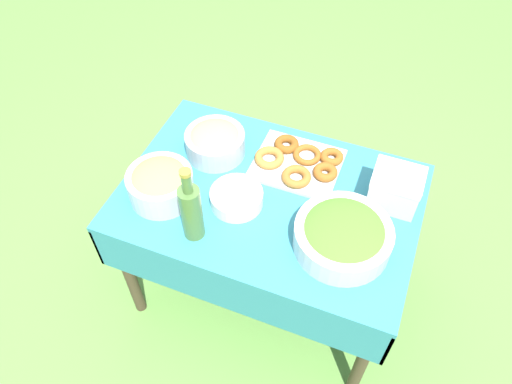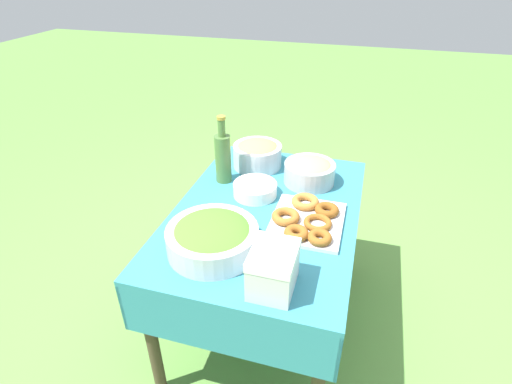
% 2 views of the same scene
% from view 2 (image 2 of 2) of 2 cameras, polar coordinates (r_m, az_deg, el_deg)
% --- Properties ---
extents(ground_plane, '(14.00, 14.00, 0.00)m').
position_cam_2_polar(ground_plane, '(2.21, 1.25, -17.37)').
color(ground_plane, '#609342').
extents(picnic_table, '(1.15, 0.79, 0.68)m').
position_cam_2_polar(picnic_table, '(1.81, 1.46, -5.23)').
color(picnic_table, teal).
rests_on(picnic_table, ground_plane).
extents(salad_bowl, '(0.35, 0.35, 0.12)m').
position_cam_2_polar(salad_bowl, '(1.50, -6.24, -6.38)').
color(salad_bowl, silver).
rests_on(salad_bowl, picnic_table).
extents(pasta_bowl, '(0.24, 0.24, 0.12)m').
position_cam_2_polar(pasta_bowl, '(1.94, 7.66, 3.03)').
color(pasta_bowl, '#B2B7BC').
rests_on(pasta_bowl, picnic_table).
extents(donut_platter, '(0.37, 0.31, 0.05)m').
position_cam_2_polar(donut_platter, '(1.67, 7.31, -3.89)').
color(donut_platter, silver).
rests_on(donut_platter, picnic_table).
extents(plate_stack, '(0.20, 0.20, 0.06)m').
position_cam_2_polar(plate_stack, '(1.84, -0.13, 0.39)').
color(plate_stack, white).
rests_on(plate_stack, picnic_table).
extents(olive_oil_bottle, '(0.08, 0.08, 0.33)m').
position_cam_2_polar(olive_oil_bottle, '(1.91, -4.74, 5.10)').
color(olive_oil_bottle, '#4C7238').
rests_on(olive_oil_bottle, picnic_table).
extents(fruit_bowl, '(0.25, 0.25, 0.14)m').
position_cam_2_polar(fruit_bowl, '(2.07, 0.20, 5.54)').
color(fruit_bowl, silver).
rests_on(fruit_bowl, picnic_table).
extents(cooler_box, '(0.18, 0.15, 0.16)m').
position_cam_2_polar(cooler_box, '(1.34, 2.48, -10.97)').
color(cooler_box, silver).
rests_on(cooler_box, picnic_table).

